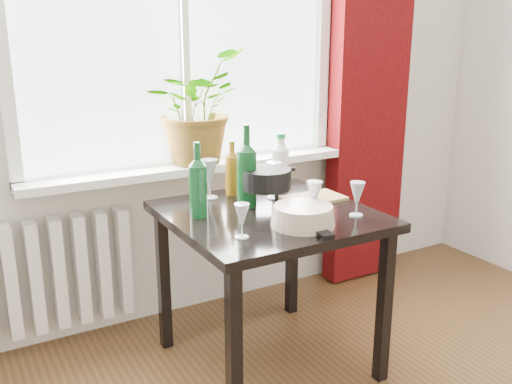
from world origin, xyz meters
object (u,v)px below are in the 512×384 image
wine_bottle_right (247,165)px  wineglass_far_right (357,199)px  table (269,231)px  plate_stack (303,216)px  tv_remote (318,230)px  wineglass_front_right (314,199)px  wineglass_back_left (209,179)px  radiator (47,275)px  wineglass_front_left (242,221)px  wineglass_back_center (274,180)px  cleaning_bottle (280,162)px  potted_plant (195,107)px  bottle_amber (232,167)px  cutting_board (313,198)px  wine_bottle_left (198,179)px  fondue_pot (266,188)px

wine_bottle_right → wineglass_far_right: (0.34, -0.35, -0.11)m
table → plate_stack: plate_stack is taller
table → tv_remote: tv_remote is taller
wineglass_front_right → tv_remote: (-0.09, -0.16, -0.07)m
wineglass_far_right → wineglass_back_left: size_ratio=0.80×
radiator → wineglass_front_left: bearing=-55.4°
wineglass_front_left → plate_stack: size_ratio=0.53×
table → wineglass_back_center: 0.28m
cleaning_bottle → wineglass_far_right: cleaning_bottle is taller
radiator → wineglass_back_center: 1.17m
potted_plant → bottle_amber: bearing=-79.6°
plate_stack → cutting_board: plate_stack is taller
wine_bottle_left → tv_remote: bearing=-52.2°
potted_plant → tv_remote: 1.02m
table → plate_stack: size_ratio=3.28×
wineglass_far_right → wineglass_front_left: bearing=179.6°
wine_bottle_left → cleaning_bottle: bearing=19.5°
bottle_amber → wineglass_front_left: bearing=-113.8°
wineglass_front_left → tv_remote: wineglass_front_left is taller
plate_stack → tv_remote: (0.01, -0.09, -0.03)m
wine_bottle_left → cutting_board: 0.58m
wine_bottle_right → tv_remote: (0.07, -0.44, -0.18)m
wineglass_back_left → table: bearing=-66.5°
wineglass_front_left → plate_stack: bearing=0.1°
bottle_amber → wineglass_front_right: bottle_amber is taller
wine_bottle_right → plate_stack: wine_bottle_right is taller
bottle_amber → cutting_board: bearing=-43.6°
tv_remote → cutting_board: tv_remote is taller
wineglass_far_right → wineglass_back_left: bearing=128.1°
plate_stack → fondue_pot: 0.31m
potted_plant → wineglass_front_right: potted_plant is taller
fondue_pot → tv_remote: fondue_pot is taller
wineglass_back_left → tv_remote: 0.66m
wine_bottle_left → table: bearing=-17.1°
wineglass_back_center → tv_remote: size_ratio=1.00×
wineglass_back_left → tv_remote: (0.17, -0.64, -0.09)m
wine_bottle_left → fondue_pot: (0.32, -0.02, -0.08)m
radiator → wineglass_front_right: size_ratio=5.00×
potted_plant → cleaning_bottle: potted_plant is taller
bottle_amber → plate_stack: bottle_amber is taller
radiator → plate_stack: plate_stack is taller
cutting_board → plate_stack: bearing=-131.6°
wineglass_front_left → plate_stack: 0.28m
radiator → wineglass_back_center: (0.98, -0.46, 0.45)m
cleaning_bottle → wineglass_far_right: bearing=-82.7°
wineglass_back_left → potted_plant: bearing=77.6°
bottle_amber → wineglass_back_center: size_ratio=1.50×
wine_bottle_right → tv_remote: wine_bottle_right is taller
fondue_pot → wine_bottle_left: bearing=170.1°
radiator → wineglass_back_center: bearing=-25.5°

